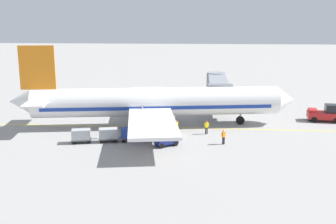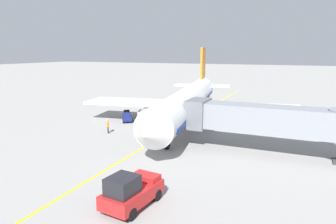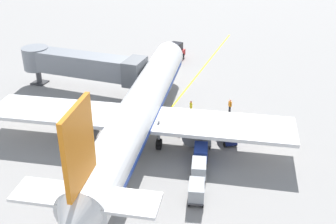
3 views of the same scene
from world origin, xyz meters
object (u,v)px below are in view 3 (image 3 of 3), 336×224
object	(u,v)px
jet_bridge	(81,64)
baggage_cart_second_in_train	(201,153)
pushback_tractor	(173,53)
ground_crew_wing_walker	(230,105)
parked_airliner	(139,110)
baggage_cart_front	(205,136)
baggage_tug_lead	(227,135)
baggage_cart_tail_end	(196,191)
ground_crew_marshaller	(181,121)
ground_crew_loader	(191,107)
baggage_cart_third_in_train	(199,168)

from	to	relation	value
jet_bridge	baggage_cart_second_in_train	size ratio (longest dim) A/B	5.57
pushback_tractor	ground_crew_wing_walker	world-z (taller)	pushback_tractor
parked_airliner	baggage_cart_front	distance (m)	6.93
baggage_tug_lead	baggage_cart_second_in_train	world-z (taller)	baggage_tug_lead
baggage_cart_tail_end	ground_crew_marshaller	distance (m)	11.62
ground_crew_loader	baggage_cart_front	bearing A→B (deg)	-61.04
baggage_cart_third_in_train	baggage_cart_tail_end	bearing A→B (deg)	-77.56
parked_airliner	pushback_tractor	xyz separation A→B (m)	(-4.55, 23.22, -2.09)
ground_crew_loader	ground_crew_wing_walker	bearing A→B (deg)	24.85
pushback_tractor	baggage_cart_tail_end	distance (m)	33.26
pushback_tractor	baggage_tug_lead	distance (m)	24.61
jet_bridge	ground_crew_loader	distance (m)	15.18
jet_bridge	baggage_cart_second_in_train	distance (m)	21.52
pushback_tractor	baggage_cart_second_in_train	distance (m)	27.79
baggage_cart_front	baggage_cart_tail_end	bearing A→B (deg)	-79.07
parked_airliner	baggage_cart_front	world-z (taller)	parked_airliner
parked_airliner	baggage_cart_third_in_train	bearing A→B (deg)	-31.26
baggage_cart_third_in_train	baggage_cart_second_in_train	bearing A→B (deg)	102.21
parked_airliner	baggage_tug_lead	size ratio (longest dim) A/B	13.57
jet_bridge	ground_crew_loader	xyz separation A→B (m)	(14.86, -1.89, -2.51)
baggage_tug_lead	ground_crew_marshaller	distance (m)	5.11
pushback_tractor	baggage_cart_second_in_train	world-z (taller)	pushback_tractor
parked_airliner	baggage_cart_tail_end	xyz separation A→B (m)	(8.13, -7.53, -2.24)
baggage_cart_tail_end	baggage_tug_lead	bearing A→B (deg)	88.36
baggage_cart_front	baggage_cart_tail_end	size ratio (longest dim) A/B	1.00
jet_bridge	baggage_cart_third_in_train	size ratio (longest dim) A/B	5.57
parked_airliner	ground_crew_wing_walker	world-z (taller)	parked_airliner
baggage_cart_second_in_train	baggage_cart_third_in_train	world-z (taller)	same
baggage_cart_third_in_train	baggage_cart_front	bearing A→B (deg)	100.10
parked_airliner	baggage_cart_front	bearing A→B (deg)	8.44
baggage_tug_lead	ground_crew_loader	xyz separation A→B (m)	(-5.11, 4.42, 0.24)
baggage_cart_third_in_train	ground_crew_marshaller	world-z (taller)	ground_crew_marshaller
baggage_cart_second_in_train	baggage_cart_tail_end	distance (m)	5.57
baggage_tug_lead	baggage_cart_front	bearing A→B (deg)	-145.06
baggage_cart_second_in_train	baggage_cart_tail_end	xyz separation A→B (m)	(1.19, -5.45, 0.00)
baggage_tug_lead	baggage_cart_second_in_train	size ratio (longest dim) A/B	0.92
jet_bridge	ground_crew_loader	world-z (taller)	jet_bridge
baggage_tug_lead	baggage_cart_third_in_train	xyz separation A→B (m)	(-0.94, -6.84, 0.24)
jet_bridge	pushback_tractor	bearing A→B (deg)	64.38
baggage_cart_tail_end	ground_crew_loader	xyz separation A→B (m)	(-4.83, 14.26, 0.00)
baggage_cart_tail_end	ground_crew_wing_walker	distance (m)	16.14
parked_airliner	ground_crew_marshaller	bearing A→B (deg)	42.30
pushback_tractor	ground_crew_loader	distance (m)	18.26
baggage_cart_third_in_train	baggage_cart_tail_end	xyz separation A→B (m)	(0.66, -2.99, 0.00)
baggage_cart_second_in_train	ground_crew_marshaller	world-z (taller)	ground_crew_marshaller
parked_airliner	ground_crew_loader	size ratio (longest dim) A/B	22.04
baggage_cart_third_in_train	ground_crew_loader	size ratio (longest dim) A/B	1.76
baggage_tug_lead	baggage_cart_tail_end	xyz separation A→B (m)	(-0.28, -9.83, 0.24)
pushback_tractor	ground_crew_loader	size ratio (longest dim) A/B	2.74
jet_bridge	ground_crew_marshaller	bearing A→B (deg)	-20.42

